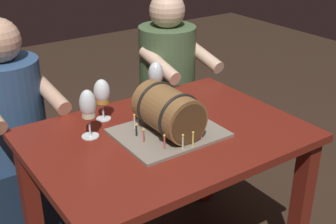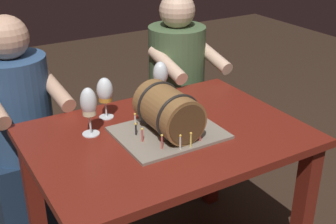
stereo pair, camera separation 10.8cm
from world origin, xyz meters
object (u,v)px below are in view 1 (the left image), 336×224
wine_glass_empty (156,75)px  wine_glass_amber (102,94)px  dining_table (166,160)px  barrel_cake (168,114)px  person_seated_left (15,144)px  person_seated_right (168,101)px  wine_glass_white (88,107)px

wine_glass_empty → wine_glass_amber: 0.29m
dining_table → wine_glass_amber: bearing=120.6°
barrel_cake → person_seated_left: 0.86m
wine_glass_empty → wine_glass_amber: (-0.28, -0.02, -0.02)m
barrel_cake → wine_glass_empty: size_ratio=2.04×
person_seated_right → dining_table: bearing=-124.9°
wine_glass_amber → person_seated_right: person_seated_right is taller
wine_glass_white → dining_table: bearing=-28.1°
person_seated_left → wine_glass_amber: bearing=-52.5°
person_seated_right → wine_glass_empty: bearing=-130.8°
dining_table → wine_glass_empty: wine_glass_empty is taller
wine_glass_white → person_seated_left: (-0.18, 0.50, -0.34)m
person_seated_right → barrel_cake: bearing=-124.4°
wine_glass_empty → wine_glass_amber: wine_glass_empty is taller
dining_table → person_seated_left: size_ratio=0.97×
wine_glass_white → person_seated_left: 0.63m
dining_table → wine_glass_white: bearing=151.9°
barrel_cake → wine_glass_amber: 0.32m
person_seated_right → wine_glass_white: bearing=-145.2°
person_seated_left → person_seated_right: bearing=-0.0°
barrel_cake → dining_table: bearing=82.8°
wine_glass_empty → wine_glass_white: same height
dining_table → wine_glass_empty: bearing=64.7°
dining_table → wine_glass_white: (-0.27, 0.15, 0.26)m
wine_glass_white → person_seated_right: size_ratio=0.18×
dining_table → barrel_cake: 0.22m
dining_table → person_seated_right: person_seated_right is taller
wine_glass_empty → person_seated_left: 0.78m
wine_glass_white → person_seated_right: person_seated_right is taller
dining_table → barrel_cake: barrel_cake is taller
wine_glass_white → person_seated_left: person_seated_left is taller
dining_table → wine_glass_white: size_ratio=5.45×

